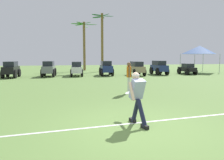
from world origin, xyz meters
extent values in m
plane|color=olive|center=(0.00, 0.00, 0.00)|extent=(80.00, 80.00, 0.00)
cube|color=white|center=(0.00, 0.32, 0.00)|extent=(18.59, 2.22, 0.01)
cylinder|color=#191E38|center=(0.13, 0.31, 0.36)|extent=(0.20, 0.37, 0.72)
cube|color=black|center=(0.09, 0.46, 0.05)|extent=(0.16, 0.28, 0.10)
cylinder|color=#191E38|center=(0.20, 0.00, 0.36)|extent=(0.22, 0.46, 0.69)
cube|color=black|center=(0.24, -0.14, 0.05)|extent=(0.16, 0.28, 0.10)
cube|color=#9EA3D1|center=(0.14, 0.24, 0.97)|extent=(0.42, 0.44, 0.58)
sphere|color=beige|center=(0.12, 0.32, 1.32)|extent=(0.25, 0.25, 0.21)
cylinder|color=white|center=(0.12, 0.32, 1.35)|extent=(0.26, 0.26, 0.03)
cylinder|color=beige|center=(0.25, 0.55, 0.82)|extent=(0.22, 0.57, 0.27)
cylinder|color=beige|center=(-0.04, 0.14, 0.94)|extent=(0.15, 0.29, 0.49)
cylinder|color=white|center=(0.15, 1.03, 0.74)|extent=(0.28, 0.28, 0.09)
cylinder|color=silver|center=(1.26, 5.03, 0.41)|extent=(0.13, 0.13, 0.82)
cylinder|color=silver|center=(1.29, 5.21, 0.41)|extent=(0.13, 0.13, 0.82)
cube|color=orange|center=(1.28, 5.12, 1.09)|extent=(0.25, 0.37, 0.54)
cylinder|color=brown|center=(1.24, 4.92, 1.10)|extent=(0.08, 0.08, 0.52)
cylinder|color=brown|center=(1.31, 5.33, 1.10)|extent=(0.08, 0.08, 0.52)
sphere|color=brown|center=(1.28, 5.12, 1.46)|extent=(0.23, 0.23, 0.20)
cube|color=black|center=(-6.60, 14.97, 0.66)|extent=(1.00, 2.36, 0.60)
cube|color=#1E232B|center=(-6.60, 15.02, 1.18)|extent=(0.87, 1.56, 0.44)
cylinder|color=black|center=(-7.09, 15.75, 0.36)|extent=(0.18, 0.72, 0.72)
cylinder|color=black|center=(-6.11, 15.74, 0.36)|extent=(0.18, 0.72, 0.72)
cylinder|color=black|center=(-7.10, 14.19, 0.36)|extent=(0.18, 0.72, 0.72)
cylinder|color=black|center=(-6.12, 14.18, 0.36)|extent=(0.18, 0.72, 0.72)
cube|color=slate|center=(-3.47, 15.45, 0.66)|extent=(1.08, 2.39, 0.60)
cube|color=#1E232B|center=(-3.47, 15.50, 1.18)|extent=(0.93, 1.58, 0.44)
cylinder|color=black|center=(-3.93, 16.25, 0.36)|extent=(0.21, 0.73, 0.72)
cylinder|color=black|center=(-2.95, 16.21, 0.36)|extent=(0.21, 0.73, 0.72)
cylinder|color=black|center=(-4.00, 14.70, 0.36)|extent=(0.21, 0.73, 0.72)
cylinder|color=black|center=(-3.02, 14.66, 0.36)|extent=(0.21, 0.73, 0.72)
cube|color=silver|center=(-0.94, 15.42, 0.60)|extent=(1.04, 2.43, 0.55)
cube|color=#1E232B|center=(-0.93, 15.57, 1.11)|extent=(0.90, 1.83, 0.46)
cylinder|color=black|center=(-1.39, 16.27, 0.33)|extent=(0.20, 0.67, 0.66)
cylinder|color=black|center=(-0.43, 16.24, 0.33)|extent=(0.20, 0.67, 0.66)
cylinder|color=black|center=(-1.44, 14.60, 0.33)|extent=(0.20, 0.67, 0.66)
cylinder|color=black|center=(-0.48, 14.57, 0.33)|extent=(0.20, 0.67, 0.66)
cube|color=navy|center=(1.89, 15.44, 0.66)|extent=(1.04, 2.37, 0.60)
cube|color=#1E232B|center=(1.89, 15.49, 1.18)|extent=(0.90, 1.57, 0.44)
cylinder|color=black|center=(1.42, 16.23, 0.36)|extent=(0.20, 0.72, 0.72)
cylinder|color=black|center=(2.40, 16.21, 0.36)|extent=(0.20, 0.72, 0.72)
cylinder|color=black|center=(1.38, 14.68, 0.36)|extent=(0.20, 0.72, 0.72)
cylinder|color=black|center=(2.36, 14.65, 0.36)|extent=(0.20, 0.72, 0.72)
cube|color=#998466|center=(4.84, 14.97, 0.60)|extent=(0.97, 2.40, 0.55)
cube|color=#1E232B|center=(4.84, 15.12, 1.11)|extent=(0.85, 1.80, 0.46)
cylinder|color=black|center=(4.37, 15.81, 0.33)|extent=(0.18, 0.66, 0.66)
cylinder|color=black|center=(5.33, 15.81, 0.33)|extent=(0.18, 0.66, 0.66)
cylinder|color=black|center=(4.36, 14.14, 0.33)|extent=(0.18, 0.66, 0.66)
cylinder|color=black|center=(5.32, 14.13, 0.33)|extent=(0.18, 0.66, 0.66)
cube|color=navy|center=(7.31, 15.36, 0.66)|extent=(1.04, 2.37, 0.60)
cube|color=#1E232B|center=(7.30, 15.41, 1.18)|extent=(0.90, 1.57, 0.44)
cylinder|color=black|center=(6.80, 16.13, 0.36)|extent=(0.20, 0.72, 0.72)
cylinder|color=black|center=(7.78, 16.16, 0.36)|extent=(0.20, 0.72, 0.72)
cylinder|color=black|center=(6.84, 14.57, 0.36)|extent=(0.20, 0.72, 0.72)
cylinder|color=black|center=(7.82, 14.60, 0.36)|extent=(0.20, 0.72, 0.72)
cube|color=black|center=(10.34, 15.23, 0.51)|extent=(0.97, 2.23, 0.42)
cube|color=#1E232B|center=(10.34, 15.13, 0.91)|extent=(0.83, 1.12, 0.38)
cylinder|color=black|center=(9.86, 15.99, 0.30)|extent=(0.20, 0.61, 0.60)
cylinder|color=black|center=(10.76, 16.02, 0.30)|extent=(0.20, 0.61, 0.60)
cylinder|color=black|center=(9.91, 14.45, 0.30)|extent=(0.20, 0.61, 0.60)
cylinder|color=black|center=(10.81, 14.48, 0.30)|extent=(0.20, 0.61, 0.60)
cylinder|color=brown|center=(0.37, 23.30, 3.10)|extent=(0.32, 0.32, 6.20)
ellipsoid|color=#367F2D|center=(1.20, 23.19, 5.88)|extent=(1.70, 0.47, 0.17)
ellipsoid|color=#367F2D|center=(0.69, 24.12, 5.70)|extent=(0.88, 1.74, 0.20)
ellipsoid|color=#367F2D|center=(-0.18, 23.99, 5.94)|extent=(1.29, 1.54, 0.15)
ellipsoid|color=#367F2D|center=(-0.48, 23.35, 5.97)|extent=(1.70, 0.36, 0.14)
ellipsoid|color=#367F2D|center=(-0.14, 22.53, 5.96)|extent=(1.22, 1.68, 0.14)
ellipsoid|color=#367F2D|center=(0.75, 22.69, 6.01)|extent=(0.98, 1.36, 0.14)
cylinder|color=brown|center=(2.37, 21.04, 3.47)|extent=(0.30, 0.30, 6.94)
ellipsoid|color=#256337|center=(3.07, 21.03, 6.63)|extent=(1.41, 0.27, 0.18)
ellipsoid|color=#256337|center=(2.62, 21.86, 6.63)|extent=(0.75, 1.71, 0.16)
ellipsoid|color=#256337|center=(1.85, 21.54, 6.55)|extent=(1.21, 1.19, 0.20)
ellipsoid|color=#256337|center=(1.72, 20.69, 6.65)|extent=(1.42, 0.92, 0.17)
ellipsoid|color=#256337|center=(2.68, 20.32, 6.64)|extent=(0.86, 1.54, 0.17)
cylinder|color=#B2B5BA|center=(14.53, 18.81, 1.05)|extent=(0.06, 0.06, 2.10)
cylinder|color=#B2B5BA|center=(11.49, 18.81, 1.05)|extent=(0.06, 0.06, 2.10)
cylinder|color=#B2B5BA|center=(14.53, 15.77, 1.05)|extent=(0.06, 0.06, 2.10)
cylinder|color=#B2B5BA|center=(11.49, 15.77, 1.05)|extent=(0.06, 0.06, 2.10)
pyramid|color=#33569E|center=(13.01, 17.29, 2.57)|extent=(3.19, 3.19, 0.94)
camera|label=1|loc=(-1.66, -5.34, 1.86)|focal=35.00mm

